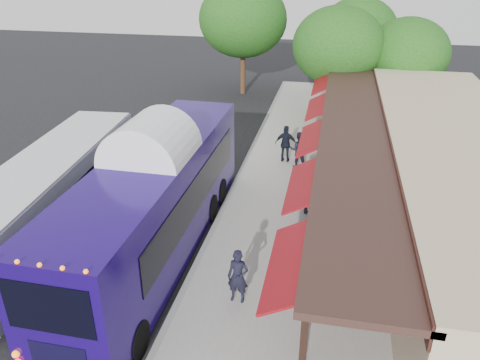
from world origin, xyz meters
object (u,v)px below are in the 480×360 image
Objects in this scene: ped_b at (299,150)px; ped_d at (310,190)px; sign_board at (328,206)px; ped_a at (238,277)px; city_bus at (51,194)px; ped_c at (286,144)px; coach_bus at (155,198)px.

ped_d reaches higher than ped_b.
ped_d reaches higher than sign_board.
ped_b reaches higher than ped_a.
ped_a is (7.28, -2.46, -0.64)m from city_bus.
ped_d is at bearing 98.68° from ped_b.
ped_d is (0.81, -4.23, 0.11)m from ped_b.
city_bus is at bearing 163.89° from ped_a.
ped_c is at bearing 42.13° from city_bus.
ped_c is at bearing 91.54° from ped_a.
coach_bus is at bearing 149.04° from ped_a.
ped_b is 0.88m from ped_c.
ped_a is 1.62× the size of sign_board.
ped_a is 5.48m from sign_board.
city_bus is at bearing 49.73° from ped_c.
sign_board is (5.57, 2.82, -1.22)m from coach_bus.
ped_c is at bearing 116.07° from sign_board.
coach_bus is 7.24× the size of ped_a.
city_bus is 6.15× the size of ped_c.
ped_a is at bearing 92.05° from ped_c.
city_bus reaches higher than ped_c.
sign_board is (9.65, 2.48, -0.78)m from city_bus.
coach_bus is 8.97m from ped_c.
ped_b is (0.84, 9.78, 0.04)m from ped_a.
ped_a is 0.93× the size of ped_c.
ped_a is 10.36m from ped_c.
coach_bus is 1.09× the size of city_bus.
ped_a is (3.20, -2.12, -1.08)m from coach_bus.
sign_board is at bearing 27.54° from coach_bus.
coach_bus reaches higher than ped_b.
ped_c is 5.03m from ped_d.
ped_c is 5.85m from sign_board.
sign_board is at bearing 9.88° from city_bus.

